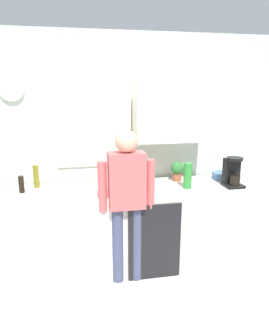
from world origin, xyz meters
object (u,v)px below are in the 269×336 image
Objects in this scene: person_at_sink at (127,195)px; bottle_red_vinegar at (136,178)px; bottle_olive_oil at (36,177)px; cup_terracotta_mug at (148,182)px; cup_white_mug at (30,190)px; bottle_green_wine at (136,170)px; bottle_dark_sauce at (21,184)px; mixing_bowl at (221,176)px; potted_plant at (177,170)px; coffee_maker at (233,173)px; bottle_clear_soda at (188,176)px.

bottle_red_vinegar is at bearing 60.75° from person_at_sink.
bottle_olive_oil is 1.22m from cup_terracotta_mug.
bottle_green_wine is at bearing 10.61° from cup_white_mug.
bottle_olive_oil is (0.13, 0.15, 0.03)m from bottle_dark_sauce.
bottle_olive_oil reaches higher than mixing_bowl.
bottle_red_vinegar is (1.06, -0.22, -0.01)m from bottle_olive_oil.
potted_plant is (1.63, 0.19, 0.08)m from cup_white_mug.
coffee_maker reaches higher than bottle_red_vinegar.
person_at_sink reaches higher than bottle_clear_soda.
coffee_maker is 1.10× the size of bottle_green_wine.
bottle_clear_soda is at bearing 177.49° from coffee_maker.
bottle_clear_soda is at bearing -31.32° from bottle_green_wine.
bottle_olive_oil is at bearing 178.81° from bottle_green_wine.
mixing_bowl is at bearing 2.09° from bottle_dark_sauce.
bottle_olive_oil is 2.63× the size of cup_white_mug.
mixing_bowl is at bearing -2.52° from bottle_green_wine.
bottle_dark_sauce is 0.72× the size of bottle_olive_oil.
bottle_olive_oil is at bearing 168.32° from bottle_clear_soda.
bottle_green_wine is (1.23, 0.13, 0.06)m from bottle_dark_sauce.
cup_white_mug is (-1.65, 0.10, -0.09)m from bottle_clear_soda.
cup_white_mug is 0.43× the size of mixing_bowl.
bottle_clear_soda is 0.28m from potted_plant.
potted_plant is (0.49, -0.03, -0.02)m from bottle_green_wine.
bottle_red_vinegar is 1.00× the size of mixing_bowl.
person_at_sink is (0.91, -0.49, -0.11)m from bottle_olive_oil.
bottle_red_vinegar is 1.09m from mixing_bowl.
person_at_sink is at bearing -173.45° from coffee_maker.
person_at_sink is (1.05, -0.34, -0.07)m from bottle_dark_sauce.
person_at_sink is at bearing -28.41° from bottle_olive_oil.
potted_plant is (-0.55, 0.02, 0.09)m from mixing_bowl.
bottle_clear_soda is 0.60m from bottle_green_wine.
cup_terracotta_mug is 0.95m from mixing_bowl.
mixing_bowl is (0.94, 0.13, -0.01)m from cup_terracotta_mug.
coffee_maker is 1.32× the size of bottle_olive_oil.
bottle_green_wine is 0.49m from potted_plant.
cup_terracotta_mug is (-0.41, 0.14, -0.09)m from bottle_clear_soda.
potted_plant is 0.82m from person_at_sink.
bottle_green_wine is at bearing 79.18° from bottle_red_vinegar.
coffee_maker is 1.50× the size of mixing_bowl.
bottle_red_vinegar is at bearing -100.82° from bottle_green_wine.
bottle_dark_sauce is at bearing 176.58° from bottle_red_vinegar.
mixing_bowl is 0.56m from potted_plant.
coffee_maker is 0.21× the size of person_at_sink.
bottle_green_wine is at bearing 161.99° from coffee_maker.
bottle_green_wine reaches higher than bottle_red_vinegar.
bottle_dark_sauce is at bearing 161.34° from person_at_sink.
bottle_red_vinegar is at bearing -3.42° from bottle_dark_sauce.
cup_white_mug is 1.03× the size of cup_terracotta_mug.
cup_terracotta_mug is (1.33, -0.05, -0.04)m from bottle_dark_sauce.
bottle_dark_sauce is 0.82× the size of bottle_red_vinegar.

